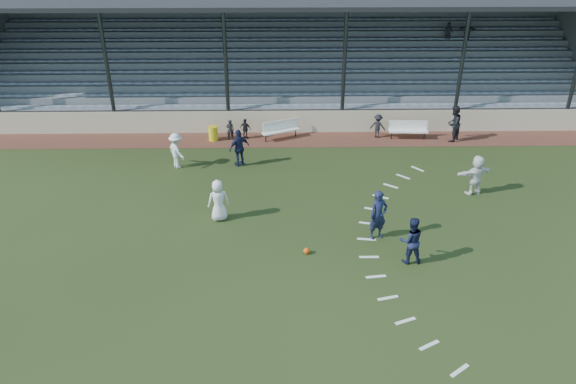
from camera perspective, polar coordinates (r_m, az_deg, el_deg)
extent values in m
plane|color=#223114|center=(20.06, 0.11, -6.71)|extent=(90.00, 90.00, 0.00)
cube|color=#532B21|center=(29.25, -0.25, 5.34)|extent=(34.00, 2.00, 0.02)
cube|color=beige|center=(29.99, -0.27, 7.17)|extent=(34.00, 0.18, 1.20)
cube|color=white|center=(29.15, -0.74, 6.19)|extent=(1.99, 1.19, 0.06)
cube|color=white|center=(29.26, -0.74, 6.81)|extent=(1.85, 0.88, 0.54)
cylinder|color=#292B30|center=(28.92, -2.27, 5.49)|extent=(0.06, 0.06, 0.40)
cylinder|color=#292B30|center=(29.57, 0.77, 6.05)|extent=(0.06, 0.06, 0.40)
cube|color=white|center=(29.78, 12.13, 6.04)|extent=(2.01, 0.48, 0.06)
cube|color=white|center=(29.89, 12.09, 6.65)|extent=(2.00, 0.14, 0.54)
cylinder|color=#292B30|center=(29.72, 10.47, 5.68)|extent=(0.06, 0.06, 0.40)
cylinder|color=#292B30|center=(30.04, 13.68, 5.58)|extent=(0.06, 0.06, 0.40)
cylinder|color=gold|center=(29.29, -7.61, 5.94)|extent=(0.47, 0.47, 0.76)
sphere|color=#EA510D|center=(20.23, 1.90, -6.00)|extent=(0.23, 0.23, 0.23)
imported|color=white|center=(22.00, -7.09, -0.85)|extent=(0.95, 0.76, 1.71)
imported|color=#161C3E|center=(20.89, 9.15, -2.34)|extent=(0.84, 0.70, 1.96)
imported|color=#161C3E|center=(19.85, 12.39, -4.82)|extent=(0.89, 0.70, 1.76)
imported|color=white|center=(26.51, -11.27, 4.15)|extent=(1.18, 1.24, 1.69)
imported|color=#161C3E|center=(26.25, -4.96, 4.49)|extent=(1.11, 0.95, 1.79)
imported|color=white|center=(24.99, 18.56, 1.66)|extent=(1.71, 0.99, 1.76)
imported|color=black|center=(29.97, 16.47, 6.68)|extent=(1.13, 1.15, 1.87)
imported|color=black|center=(29.18, -5.90, 6.31)|extent=(0.41, 0.28, 1.09)
imported|color=black|center=(29.25, -4.34, 6.43)|extent=(0.69, 0.50, 1.08)
imported|color=black|center=(29.65, 9.11, 6.64)|extent=(0.93, 0.76, 1.26)
cube|color=slate|center=(30.50, -0.29, 7.55)|extent=(34.00, 0.80, 1.20)
cube|color=gray|center=(30.37, -0.29, 8.77)|extent=(33.00, 0.28, 0.10)
cube|color=slate|center=(31.18, -0.30, 8.43)|extent=(34.00, 0.80, 1.60)
cube|color=gray|center=(30.99, -0.31, 9.97)|extent=(33.00, 0.28, 0.10)
cube|color=slate|center=(31.86, -0.32, 9.27)|extent=(34.00, 0.80, 2.00)
cube|color=gray|center=(31.62, -0.33, 11.12)|extent=(33.00, 0.28, 0.10)
cube|color=slate|center=(32.55, -0.34, 10.07)|extent=(34.00, 0.80, 2.40)
cube|color=gray|center=(32.27, -0.35, 12.23)|extent=(33.00, 0.28, 0.10)
cube|color=slate|center=(33.25, -0.35, 10.84)|extent=(34.00, 0.80, 2.80)
cube|color=gray|center=(32.93, -0.36, 13.29)|extent=(33.00, 0.28, 0.10)
cube|color=slate|center=(33.95, -0.37, 11.58)|extent=(34.00, 0.80, 3.20)
cube|color=gray|center=(33.60, -0.38, 14.31)|extent=(33.00, 0.28, 0.10)
cube|color=slate|center=(34.66, -0.38, 12.28)|extent=(34.00, 0.80, 3.60)
cube|color=gray|center=(34.28, -0.39, 15.30)|extent=(33.00, 0.28, 0.10)
cube|color=slate|center=(35.37, -0.40, 12.96)|extent=(34.00, 0.80, 4.00)
cube|color=gray|center=(34.97, -0.41, 16.24)|extent=(33.00, 0.28, 0.10)
cube|color=slate|center=(36.09, -0.41, 13.61)|extent=(34.00, 0.80, 4.40)
cube|color=gray|center=(35.67, -0.43, 17.15)|extent=(33.00, 0.28, 0.10)
cube|color=slate|center=(36.42, -0.43, 15.38)|extent=(34.00, 0.40, 6.40)
cylinder|color=#292B30|center=(30.48, -17.82, 11.44)|extent=(0.20, 0.20, 6.50)
cylinder|color=#292B30|center=(29.34, -6.29, 11.99)|extent=(0.20, 0.20, 6.50)
cylinder|color=#292B30|center=(29.40, 5.70, 12.05)|extent=(0.20, 0.20, 6.50)
cylinder|color=#292B30|center=(30.66, 17.15, 11.64)|extent=(0.20, 0.20, 6.50)
cylinder|color=#292B30|center=(29.76, -0.28, 8.34)|extent=(34.00, 0.05, 0.05)
imported|color=black|center=(35.54, 15.98, 15.47)|extent=(0.54, 0.41, 1.00)
imported|color=black|center=(35.86, 17.77, 15.41)|extent=(1.06, 0.66, 1.09)
cube|color=white|center=(26.86, 13.02, 2.31)|extent=(0.54, 0.61, 0.01)
cube|color=white|center=(25.99, 11.62, 1.54)|extent=(0.59, 0.56, 0.01)
cube|color=white|center=(25.08, 10.40, 0.61)|extent=(0.64, 0.51, 0.01)
cube|color=white|center=(24.13, 9.38, -0.48)|extent=(0.67, 0.44, 0.01)
cube|color=white|center=(23.17, 8.61, -1.74)|extent=(0.70, 0.37, 0.01)
cube|color=white|center=(22.20, 8.13, -3.17)|extent=(0.71, 0.29, 0.01)
cube|color=white|center=(21.24, 7.99, -4.78)|extent=(0.71, 0.21, 0.01)
cube|color=white|center=(20.30, 8.24, -6.55)|extent=(0.70, 0.12, 0.01)
cube|color=white|center=(19.41, 8.92, -8.48)|extent=(0.71, 0.21, 0.01)
cube|color=white|center=(18.58, 10.11, -10.55)|extent=(0.71, 0.29, 0.01)
cube|color=white|center=(17.85, 11.85, -12.69)|extent=(0.70, 0.37, 0.01)
cube|color=white|center=(17.22, 14.16, -14.85)|extent=(0.67, 0.44, 0.01)
cube|color=white|center=(16.73, 17.05, -16.94)|extent=(0.64, 0.51, 0.01)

